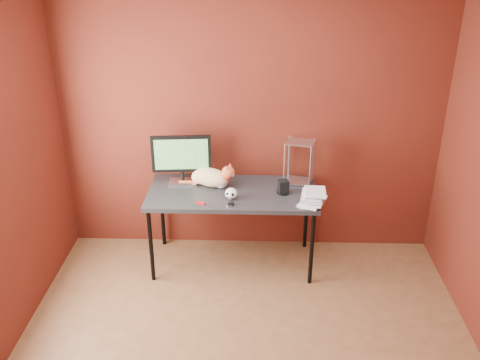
{
  "coord_description": "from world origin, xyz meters",
  "views": [
    {
      "loc": [
        0.06,
        -2.87,
        2.87
      ],
      "look_at": [
        -0.07,
        1.15,
        0.97
      ],
      "focal_mm": 40.0,
      "sensor_mm": 36.0,
      "label": 1
    }
  ],
  "objects_px": {
    "monitor": "(182,157)",
    "book_stack": "(306,136)",
    "cat": "(211,177)",
    "speaker": "(283,187)",
    "desk": "(232,196)",
    "skull_mug": "(231,194)"
  },
  "relations": [
    {
      "from": "cat",
      "to": "book_stack",
      "type": "height_order",
      "value": "book_stack"
    },
    {
      "from": "book_stack",
      "to": "monitor",
      "type": "bearing_deg",
      "value": 162.96
    },
    {
      "from": "monitor",
      "to": "cat",
      "type": "relative_size",
      "value": 1.03
    },
    {
      "from": "cat",
      "to": "speaker",
      "type": "relative_size",
      "value": 4.17
    },
    {
      "from": "monitor",
      "to": "book_stack",
      "type": "bearing_deg",
      "value": -22.19
    },
    {
      "from": "desk",
      "to": "monitor",
      "type": "distance_m",
      "value": 0.58
    },
    {
      "from": "desk",
      "to": "monitor",
      "type": "height_order",
      "value": "monitor"
    },
    {
      "from": "skull_mug",
      "to": "book_stack",
      "type": "distance_m",
      "value": 0.82
    },
    {
      "from": "cat",
      "to": "speaker",
      "type": "height_order",
      "value": "cat"
    },
    {
      "from": "monitor",
      "to": "book_stack",
      "type": "relative_size",
      "value": 0.45
    },
    {
      "from": "monitor",
      "to": "book_stack",
      "type": "height_order",
      "value": "book_stack"
    },
    {
      "from": "monitor",
      "to": "desk",
      "type": "bearing_deg",
      "value": -23.66
    },
    {
      "from": "desk",
      "to": "speaker",
      "type": "height_order",
      "value": "speaker"
    },
    {
      "from": "desk",
      "to": "skull_mug",
      "type": "bearing_deg",
      "value": -90.86
    },
    {
      "from": "desk",
      "to": "skull_mug",
      "type": "distance_m",
      "value": 0.18
    },
    {
      "from": "monitor",
      "to": "speaker",
      "type": "height_order",
      "value": "monitor"
    },
    {
      "from": "desk",
      "to": "cat",
      "type": "relative_size",
      "value": 2.9
    },
    {
      "from": "skull_mug",
      "to": "desk",
      "type": "bearing_deg",
      "value": 101.09
    },
    {
      "from": "desk",
      "to": "book_stack",
      "type": "xyz_separation_m",
      "value": [
        0.61,
        -0.17,
        0.65
      ]
    },
    {
      "from": "speaker",
      "to": "monitor",
      "type": "bearing_deg",
      "value": 155.15
    },
    {
      "from": "skull_mug",
      "to": "speaker",
      "type": "relative_size",
      "value": 0.88
    },
    {
      "from": "desk",
      "to": "cat",
      "type": "xyz_separation_m",
      "value": [
        -0.2,
        0.11,
        0.14
      ]
    }
  ]
}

